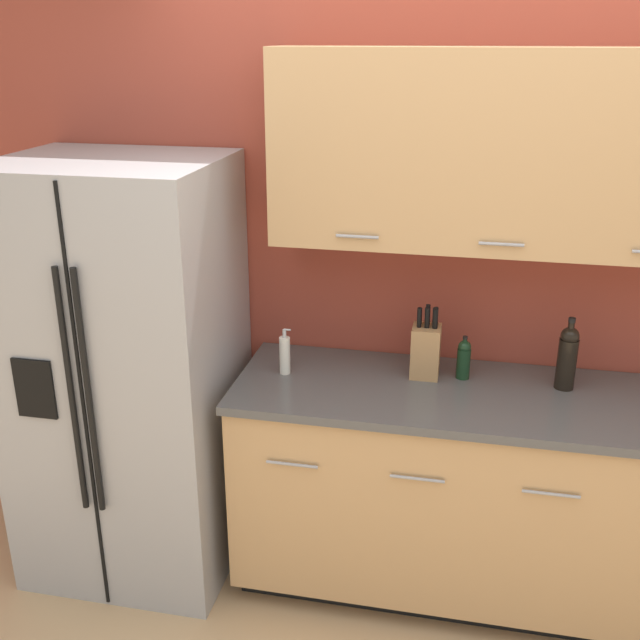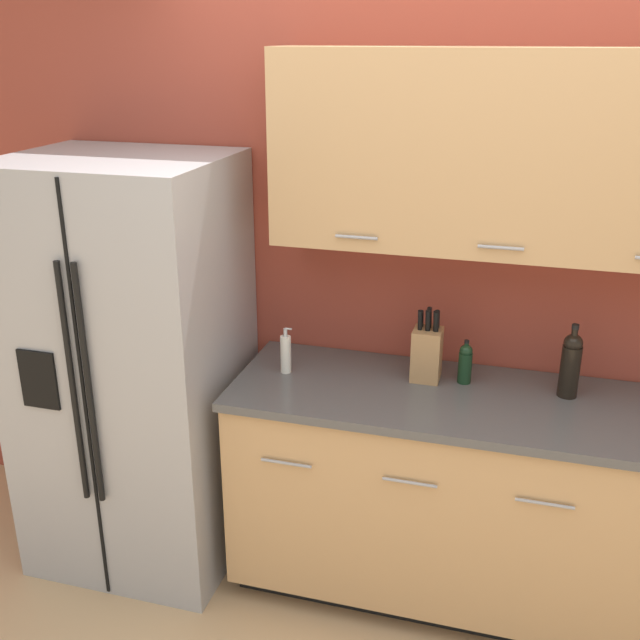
% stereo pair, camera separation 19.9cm
% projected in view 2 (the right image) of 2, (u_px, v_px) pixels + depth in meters
% --- Properties ---
extents(wall_back, '(10.00, 0.39, 2.60)m').
position_uv_depth(wall_back, '(475.00, 251.00, 2.98)').
color(wall_back, '#993D2D').
rests_on(wall_back, ground_plane).
extents(counter_unit, '(1.99, 0.64, 0.93)m').
position_uv_depth(counter_unit, '(478.00, 500.00, 3.03)').
color(counter_unit, black).
rests_on(counter_unit, ground_plane).
extents(refrigerator, '(0.86, 0.76, 1.80)m').
position_uv_depth(refrigerator, '(134.00, 368.00, 3.20)').
color(refrigerator, '#9E9EA0').
rests_on(refrigerator, ground_plane).
extents(knife_block, '(0.11, 0.12, 0.30)m').
position_uv_depth(knife_block, '(427.00, 352.00, 2.98)').
color(knife_block, '#A87A4C').
rests_on(knife_block, counter_unit).
extents(wine_bottle, '(0.08, 0.08, 0.29)m').
position_uv_depth(wine_bottle, '(571.00, 364.00, 2.83)').
color(wine_bottle, black).
rests_on(wine_bottle, counter_unit).
extents(soap_dispenser, '(0.05, 0.04, 0.20)m').
position_uv_depth(soap_dispenser, '(286.00, 354.00, 3.05)').
color(soap_dispenser, silver).
rests_on(soap_dispenser, counter_unit).
extents(oil_bottle, '(0.05, 0.05, 0.18)m').
position_uv_depth(oil_bottle, '(465.00, 363.00, 2.96)').
color(oil_bottle, black).
rests_on(oil_bottle, counter_unit).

